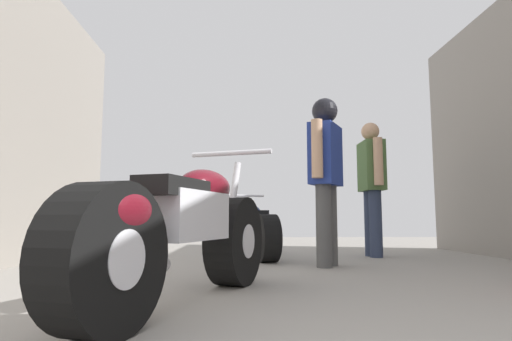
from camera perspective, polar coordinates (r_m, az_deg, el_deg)
name	(u,v)px	position (r m, az deg, el deg)	size (l,w,h in m)	color
ground_plane	(301,283)	(3.32, 6.09, -14.72)	(15.66, 15.66, 0.00)	gray
motorcycle_maroon_cruiser	(184,232)	(2.44, -9.58, -8.15)	(0.99, 2.01, 0.97)	black
motorcycle_black_naked	(255,231)	(5.30, -0.09, -8.04)	(0.63, 1.72, 0.81)	black
mechanic_in_blue	(372,180)	(5.65, 15.24, -1.22)	(0.25, 0.69, 1.72)	#2D3851
mechanic_with_helmet	(326,164)	(4.43, 9.32, 0.85)	(0.43, 0.65, 1.73)	#4C4C4C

